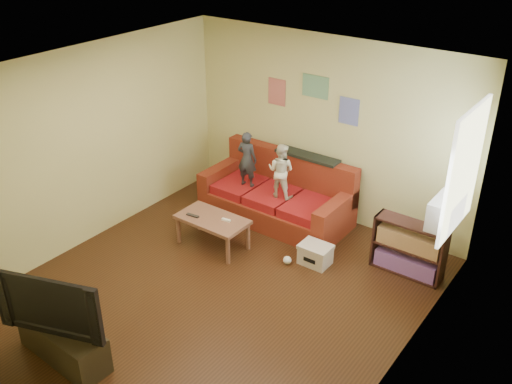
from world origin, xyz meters
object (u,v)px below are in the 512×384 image
Objects in this scene: sofa at (278,197)px; tv_stand at (63,342)px; file_box at (315,254)px; television at (55,300)px; child_b at (281,171)px; bookshelf at (408,251)px; coffee_table at (213,222)px; child_a at (247,159)px.

tv_stand is at bearing -91.97° from sofa.
television is (-1.23, -3.04, 0.61)m from file_box.
bookshelf is at bearing 169.84° from child_b.
child_b is at bearing -49.97° from sofa.
child_b is 3.63m from television.
file_box is (1.37, 0.46, -0.23)m from coffee_table.
child_a is 0.87× the size of coffee_table.
child_a is at bearing 75.69° from television.
bookshelf is at bearing 26.64° from file_box.
coffee_table is 0.88× the size of tv_stand.
coffee_table is 1.07× the size of bookshelf.
file_box is 0.37× the size of tv_stand.
sofa is at bearing 68.64° from television.
coffee_table is (-0.41, -1.04, -0.49)m from child_b.
coffee_table is 2.38× the size of file_box.
sofa reaches higher than bookshelf.
sofa is 1.90× the size of television.
television is (-0.28, -3.62, -0.12)m from child_b.
child_a reaches higher than sofa.
coffee_table is at bearing 95.46° from tv_stand.
coffee_table is 2.59m from tv_stand.
television is (0.14, -2.58, 0.38)m from coffee_table.
television is at bearing 0.00° from tv_stand.
sofa is 1.24m from coffee_table.
child_b is 0.73× the size of tv_stand.
file_box is (-1.05, -0.53, -0.18)m from bookshelf.
coffee_table is (0.19, -1.04, -0.51)m from child_a.
sofa is at bearing -58.62° from child_b.
file_box is 0.35× the size of television.
bookshelf is at bearing 22.14° from coffee_table.
tv_stand is (-0.28, -3.62, -0.66)m from child_b.
television is at bearing 86.84° from child_a.
tv_stand is at bearing 0.00° from television.
child_b is 0.69× the size of television.
tv_stand is at bearing -86.98° from coffee_table.
tv_stand is at bearing -112.08° from file_box.
child_a is 1.17m from coffee_table.
file_box is 3.34m from television.
coffee_table is at bearing 59.57° from child_b.
sofa is 2.61× the size of child_a.
sofa reaches higher than coffee_table.
child_a reaches higher than tv_stand.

